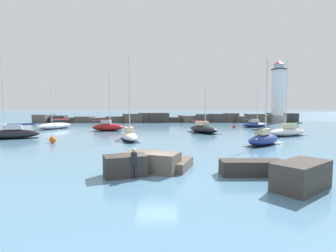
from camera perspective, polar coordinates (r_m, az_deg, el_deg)
The scene contains 16 objects.
ground_plane at distance 16.38m, azimuth -2.37°, elevation -10.49°, with size 600.00×600.00×0.00m, color teal.
open_sea_beyond at distance 129.51m, azimuth -1.13°, elevation 2.42°, with size 400.00×116.00×0.01m.
breakwater_jetty at distance 69.70m, azimuth 1.24°, elevation 1.68°, with size 69.53×7.40×2.49m.
lighthouse at distance 74.80m, azimuth 22.83°, elevation 6.15°, with size 4.41×4.41×15.99m.
foreground_rocks at distance 15.84m, azimuth 7.79°, elevation -8.84°, with size 12.52×7.65×1.41m.
sailboat_moored_0 at distance 30.05m, azimuth 20.04°, elevation -2.63°, with size 5.23×4.88×9.33m.
sailboat_moored_1 at distance 45.68m, azimuth -13.01°, elevation -0.14°, with size 5.25×1.92×10.88m.
sailboat_moored_2 at distance 32.72m, azimuth -8.43°, elevation -2.00°, with size 3.25×6.38×10.09m.
sailboat_moored_3 at distance 41.84m, azimuth 7.66°, elevation -0.56°, with size 5.14×6.95×7.49m.
sailboat_moored_4 at distance 40.67m, azimuth 24.62°, elevation -1.04°, with size 6.61×4.13×10.64m.
sailboat_moored_5 at distance 39.43m, azimuth -31.15°, elevation -1.37°, with size 7.30×4.01×10.74m.
sailboat_moored_6 at distance 53.04m, azimuth -23.46°, elevation 0.05°, with size 5.17×7.14×8.45m.
sailboat_moored_7 at distance 55.66m, azimuth 18.42°, elevation 0.35°, with size 5.65×3.19×7.72m.
mooring_buoy_orange_near at distance 32.70m, azimuth -23.80°, elevation -2.75°, with size 0.76×0.76×0.96m.
mooring_buoy_far_side at distance 52.52m, azimuth 14.19°, elevation -0.10°, with size 0.59×0.59×0.79m.
person_on_rocks at distance 15.38m, azimuth -7.40°, elevation -7.70°, with size 0.36×0.23×1.77m.
Camera 1 is at (0.40, -15.84, 4.17)m, focal length 28.00 mm.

